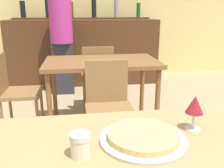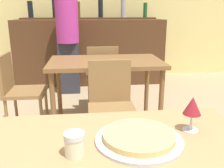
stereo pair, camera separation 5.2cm
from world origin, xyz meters
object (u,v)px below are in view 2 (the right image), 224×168
Objects in this scene: wine_glass at (192,107)px; pizza_tray at (139,138)px; cheese_shaker at (74,144)px; chair_far_side_front at (111,102)px; chair_far_side_back at (102,73)px; person_standing at (68,36)px; chair_far_side_left at (18,87)px.

pizza_tray is at bearing -164.38° from wine_glass.
wine_glass reaches higher than cheese_shaker.
chair_far_side_front is at bearing 89.89° from pizza_tray.
cheese_shaker is at bearing -102.21° from chair_far_side_front.
chair_far_side_back is at bearing 89.94° from pizza_tray.
person_standing is 3.03m from wine_glass.
chair_far_side_back is 2.17m from wine_glass.
person_standing is at bearing 98.79° from pizza_tray.
cheese_shaker is at bearing -86.18° from person_standing.
chair_far_side_front is at bearing -76.03° from person_standing.
chair_far_side_back is at bearing 83.43° from cheese_shaker.
wine_glass reaches higher than chair_far_side_back.
wine_glass is at bearing -76.31° from person_standing.
cheese_shaker is (-0.26, -0.08, 0.03)m from pizza_tray.
person_standing is at bearing -60.25° from chair_far_side_back.
cheese_shaker is at bearing -163.48° from pizza_tray.
wine_glass reaches higher than chair_far_side_left.
cheese_shaker reaches higher than pizza_tray.
pizza_tray is 2.28× the size of wine_glass.
wine_glass is (1.16, -1.59, 0.36)m from chair_far_side_left.
person_standing reaches higher than chair_far_side_front.
chair_far_side_front is 1.06m from chair_far_side_left.
chair_far_side_left is 9.44× the size of cheese_shaker.
chair_far_side_back is at bearing -59.86° from chair_far_side_left.
person_standing is (-0.21, 3.09, 0.11)m from cheese_shaker.
wine_glass is (0.25, -1.06, 0.36)m from chair_far_side_front.
cheese_shaker is 3.10m from person_standing.
pizza_tray is (-0.00, -1.13, 0.26)m from chair_far_side_front.
chair_far_side_left is at bearing -108.31° from person_standing.
pizza_tray is 3.05m from person_standing.
chair_far_side_front is 1.00× the size of chair_far_side_left.
cheese_shaker is at bearing -163.92° from wine_glass.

